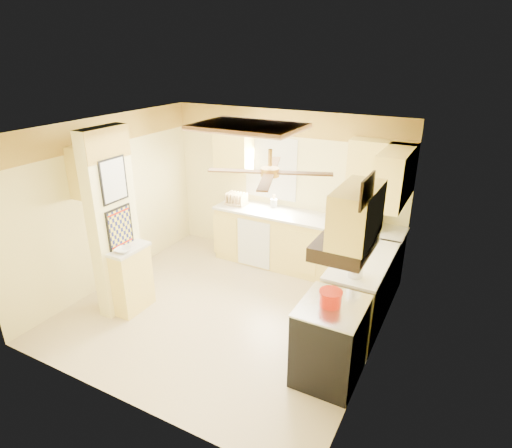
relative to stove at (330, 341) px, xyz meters
The scene contains 34 objects.
floor 1.82m from the stove, 161.77° to the left, with size 4.00×4.00×0.00m, color tan.
ceiling 2.69m from the stove, 161.77° to the left, with size 4.00×4.00×0.00m, color white.
wall_back 3.07m from the stove, 124.28° to the left, with size 4.00×4.00×0.00m, color #F6E796.
wall_front 2.29m from the stove, 141.04° to the right, with size 4.00×4.00×0.00m, color #F6E796.
wall_left 3.79m from the stove, behind, with size 3.80×3.80×0.00m, color #F6E796.
wall_right 1.02m from the stove, 59.02° to the left, with size 3.80×3.80×0.00m, color #F6E796.
wallpaper_border 3.48m from the stove, 124.50° to the left, with size 4.00×0.02×0.40m, color #FFD74B.
partition_column 3.12m from the stove, behind, with size 0.20×0.70×2.50m, color #F6E796.
partition_ledge 2.80m from the stove, behind, with size 0.25×0.55×0.90m, color #F4DD60.
ledge_top 2.84m from the stove, behind, with size 0.28×0.58×0.04m, color white.
lower_cabinets_back 2.45m from the stove, 118.55° to the left, with size 3.00×0.60×0.90m, color #F4DD60.
lower_cabinets_right 1.15m from the stove, 88.49° to the left, with size 0.60×1.40×0.90m, color #F4DD60.
countertop_back 2.48m from the stove, 118.66° to the left, with size 3.04×0.64×0.04m, color white.
countertop_right 1.24m from the stove, 88.99° to the left, with size 0.64×1.44×0.04m, color white.
dishwasher_panel 2.66m from the stove, 136.25° to the left, with size 0.58×0.02×0.80m, color white.
window 3.29m from the stove, 128.23° to the left, with size 0.92×0.02×1.02m.
upper_cab_back_left 3.67m from the stove, 137.92° to the left, with size 0.60×0.35×0.70m, color #F4DD60.
upper_cab_back_right 2.67m from the stove, 93.01° to the left, with size 0.90×0.35×0.70m, color #F4DD60.
upper_cab_right 2.28m from the stove, 85.07° to the left, with size 0.35×1.00×0.70m, color #F4DD60.
upper_cab_left_wall 3.77m from the stove, behind, with size 0.35×0.75×0.70m, color #F4DD60.
upper_cab_over_stove 1.50m from the stove, ahead, with size 0.35×0.76×0.52m, color #F4DD60.
stove is the anchor object (origin of this frame).
range_hood 1.16m from the stove, ahead, with size 0.50×0.76×0.14m, color black.
poster_menu 3.22m from the stove, behind, with size 0.02×0.42×0.57m.
poster_nashville 3.00m from the stove, behind, with size 0.02×0.42×0.57m.
ceiling_light_panel 2.75m from the stove, 146.22° to the left, with size 1.35×0.95×0.06m.
ceiling_fan 1.95m from the stove, 167.38° to the right, with size 1.15×1.15×0.26m.
vent_grate 1.90m from the stove, 48.45° to the right, with size 0.02×0.40×0.25m, color black.
microwave 2.28m from the stove, 96.69° to the left, with size 0.51×0.34×0.28m, color white.
bowl 2.82m from the stove, behind, with size 0.20×0.20×0.05m, color white.
dutch_oven 0.54m from the stove, 160.66° to the right, with size 0.24×0.24×0.16m.
kettle 0.89m from the stove, 85.95° to the left, with size 0.17×0.17×0.26m.
dish_rack 3.25m from the stove, 138.52° to the left, with size 0.35×0.26×0.20m.
utensil_crock 2.97m from the stove, 127.89° to the left, with size 0.11×0.11×0.22m.
Camera 1 is at (2.73, -4.24, 3.37)m, focal length 30.00 mm.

